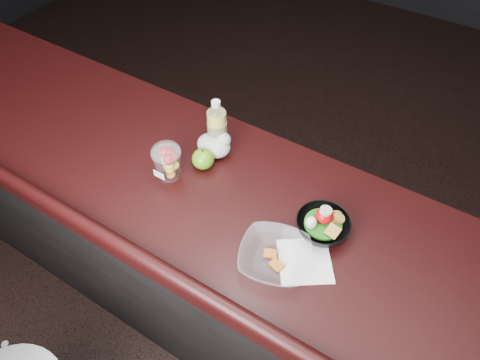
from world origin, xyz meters
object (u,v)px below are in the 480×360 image
at_px(green_apple, 203,159).
at_px(snack_bowl, 322,225).
at_px(lemonade_bottle, 217,129).
at_px(fruit_cup, 167,161).
at_px(takeout_bowl, 275,257).

bearing_deg(green_apple, snack_bowl, -4.24).
bearing_deg(lemonade_bottle, green_apple, -85.17).
xyz_separation_m(lemonade_bottle, snack_bowl, (0.50, -0.15, -0.06)).
distance_m(lemonade_bottle, fruit_cup, 0.22).
xyz_separation_m(fruit_cup, snack_bowl, (0.57, 0.07, -0.04)).
bearing_deg(takeout_bowl, lemonade_bottle, 142.46).
height_order(green_apple, takeout_bowl, green_apple).
relative_size(green_apple, takeout_bowl, 0.32).
height_order(lemonade_bottle, snack_bowl, lemonade_bottle).
bearing_deg(fruit_cup, green_apple, 53.06).
bearing_deg(snack_bowl, takeout_bowl, -112.97).
xyz_separation_m(lemonade_bottle, fruit_cup, (-0.07, -0.21, -0.02)).
height_order(fruit_cup, takeout_bowl, fruit_cup).
height_order(green_apple, snack_bowl, snack_bowl).
bearing_deg(takeout_bowl, fruit_cup, 167.17).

